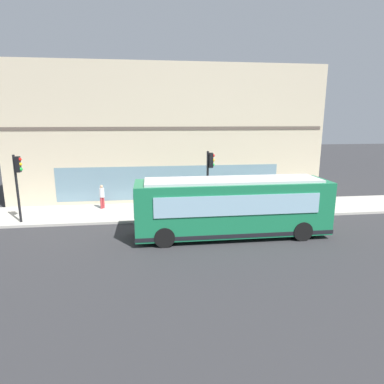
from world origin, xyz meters
TOP-DOWN VIEW (x-y plane):
  - ground at (0.00, 0.00)m, footprint 120.00×120.00m
  - sidewalk_curb at (4.73, 0.00)m, footprint 4.27×40.00m
  - building_corner at (10.79, 0.00)m, footprint 7.91×22.69m
  - city_bus_nearside at (-0.16, -2.78)m, footprint 2.61×10.04m
  - traffic_light_near_corner at (3.06, -2.17)m, footprint 0.32×0.49m
  - traffic_light_down_block at (3.28, 8.91)m, footprint 0.32×0.49m
  - fire_hydrant at (3.59, 1.25)m, footprint 0.35×0.35m
  - pedestrian_near_building_entrance at (5.73, 4.68)m, footprint 0.32×0.32m
  - pedestrian_walking_along_curb at (3.37, -6.20)m, footprint 0.32×0.32m
  - pedestrian_near_hydrant at (4.27, -3.33)m, footprint 0.32×0.32m

SIDE VIEW (x-z plane):
  - ground at x=0.00m, z-range 0.00..0.00m
  - sidewalk_curb at x=4.73m, z-range 0.00..0.15m
  - fire_hydrant at x=3.59m, z-range 0.14..0.88m
  - pedestrian_near_building_entrance at x=5.73m, z-range 0.27..1.88m
  - pedestrian_near_hydrant at x=4.27m, z-range 0.27..1.89m
  - pedestrian_walking_along_curb at x=3.37m, z-range 0.27..1.93m
  - city_bus_nearside at x=-0.16m, z-range 0.02..3.09m
  - traffic_light_down_block at x=3.28m, z-range 0.93..4.89m
  - traffic_light_near_corner at x=3.06m, z-range 0.95..4.99m
  - building_corner at x=10.79m, z-range -0.01..9.87m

